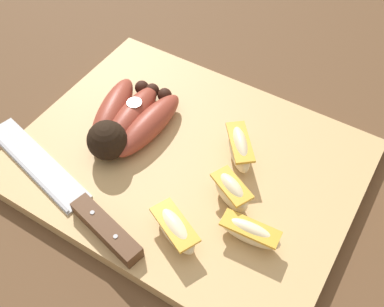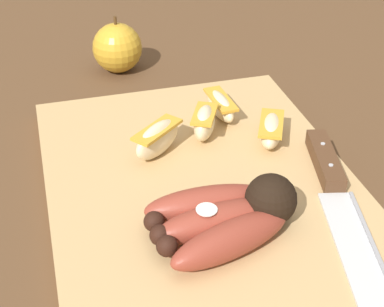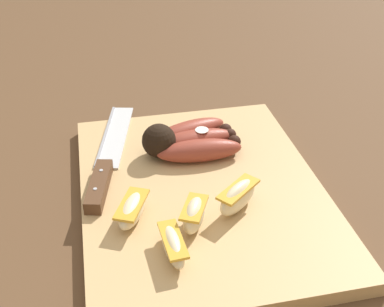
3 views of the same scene
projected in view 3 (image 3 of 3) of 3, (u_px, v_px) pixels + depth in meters
ground_plane at (188, 200)px, 0.69m from camera, size 6.00×6.00×0.00m
cutting_board at (201, 191)px, 0.69m from camera, size 0.42×0.32×0.02m
banana_bunch at (188, 141)px, 0.75m from camera, size 0.11×0.15×0.05m
chefs_knife at (105, 167)px, 0.71m from camera, size 0.28×0.09×0.02m
apple_wedge_near at (238, 197)px, 0.64m from camera, size 0.06×0.07×0.04m
apple_wedge_middle at (173, 245)px, 0.57m from camera, size 0.07×0.03×0.03m
apple_wedge_far at (194, 215)px, 0.61m from camera, size 0.06×0.05×0.04m
apple_wedge_extra at (132, 209)px, 0.62m from camera, size 0.07×0.05×0.03m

